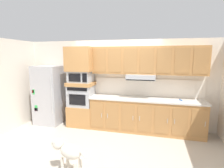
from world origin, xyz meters
TOP-DOWN VIEW (x-y plane):
  - ground_plane at (0.00, 0.00)m, footprint 9.60×9.60m
  - back_kitchen_wall at (0.00, 1.11)m, footprint 6.20×0.12m
  - side_panel_left at (-2.80, 0.00)m, footprint 0.12×7.10m
  - refrigerator at (-2.03, 0.68)m, footprint 0.76×0.73m
  - oven_base_cabinet at (-0.99, 0.75)m, footprint 0.74×0.62m
  - built_in_oven at (-0.99, 0.75)m, footprint 0.70×0.62m
  - appliance_mid_shelf at (-0.99, 0.75)m, footprint 0.74×0.62m
  - microwave at (-0.99, 0.75)m, footprint 0.64×0.54m
  - appliance_upper_cabinet at (-0.99, 0.75)m, footprint 0.74×0.62m
  - lower_cabinet_run at (0.87, 0.75)m, footprint 2.99×0.63m
  - countertop_slab at (0.87, 0.75)m, footprint 3.03×0.64m
  - backsplash_panel at (0.87, 1.04)m, footprint 3.03×0.02m
  - upper_cabinet_with_hood at (0.86, 0.87)m, footprint 2.99×0.48m
  - screwdriver at (1.76, 0.75)m, footprint 0.17×0.16m
  - dog at (-0.30, -1.41)m, footprint 0.76×0.34m

SIDE VIEW (x-z plane):
  - ground_plane at x=0.00m, z-range 0.00..0.00m
  - oven_base_cabinet at x=-0.99m, z-range 0.00..0.60m
  - dog at x=-0.30m, z-range 0.12..0.75m
  - lower_cabinet_run at x=0.87m, z-range 0.00..0.88m
  - refrigerator at x=-2.03m, z-range 0.00..1.76m
  - countertop_slab at x=0.87m, z-range 0.88..0.92m
  - built_in_oven at x=-0.99m, z-range 0.60..1.20m
  - screwdriver at x=1.76m, z-range 0.92..0.95m
  - backsplash_panel at x=0.87m, z-range 0.92..1.42m
  - back_kitchen_wall at x=0.00m, z-range 0.00..2.50m
  - side_panel_left at x=-2.80m, z-range 0.00..2.50m
  - appliance_mid_shelf at x=-0.99m, z-range 1.20..1.30m
  - microwave at x=-0.99m, z-range 1.30..1.62m
  - upper_cabinet_with_hood at x=0.86m, z-range 1.46..2.34m
  - appliance_upper_cabinet at x=-0.99m, z-range 1.62..2.30m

